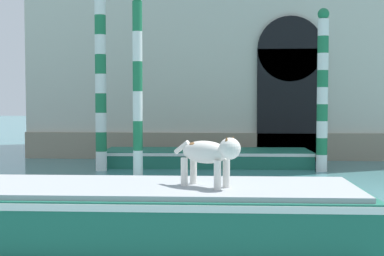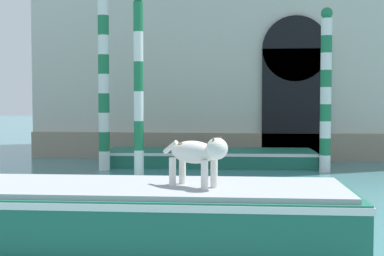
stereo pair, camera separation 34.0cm
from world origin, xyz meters
name	(u,v)px [view 1 (the left image)]	position (x,y,z in m)	size (l,w,h in m)	color
boat_foreground	(71,211)	(0.77, 6.89, 0.39)	(7.42, 1.97, 0.74)	#1E6651
dog_on_deck	(210,153)	(2.53, 6.78, 1.15)	(0.85, 0.61, 0.64)	silver
boat_moored_near_palazzo	(207,157)	(2.12, 14.89, 0.23)	(5.65, 1.85, 0.44)	#1E6651
mooring_pole_0	(101,77)	(-0.52, 13.69, 2.37)	(0.29, 0.29, 4.70)	white
mooring_pole_1	(138,86)	(0.69, 12.18, 2.12)	(0.23, 0.23, 4.20)	white
mooring_pole_2	(322,89)	(5.05, 13.93, 2.06)	(0.29, 0.29, 4.08)	white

